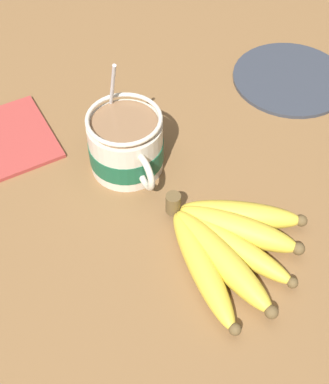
# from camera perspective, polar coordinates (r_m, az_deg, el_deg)

# --- Properties ---
(table) EXTENTS (1.11, 1.11, 0.03)m
(table) POSITION_cam_1_polar(r_m,az_deg,el_deg) (0.77, -2.79, 0.27)
(table) COLOR brown
(table) RESTS_ON ground
(coffee_mug) EXTENTS (0.16, 0.11, 0.16)m
(coffee_mug) POSITION_cam_1_polar(r_m,az_deg,el_deg) (0.74, -3.90, 5.08)
(coffee_mug) COLOR beige
(coffee_mug) RESTS_ON table
(banana_bunch) EXTENTS (0.20, 0.18, 0.04)m
(banana_bunch) POSITION_cam_1_polar(r_m,az_deg,el_deg) (0.67, 6.73, -5.39)
(banana_bunch) COLOR brown
(banana_bunch) RESTS_ON table
(napkin) EXTENTS (0.15, 0.11, 0.01)m
(napkin) POSITION_cam_1_polar(r_m,az_deg,el_deg) (0.84, -15.68, 5.72)
(napkin) COLOR #A33833
(napkin) RESTS_ON table
(small_plate) EXTENTS (0.19, 0.19, 0.01)m
(small_plate) POSITION_cam_1_polar(r_m,az_deg,el_deg) (0.94, 13.29, 11.71)
(small_plate) COLOR #333842
(small_plate) RESTS_ON table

